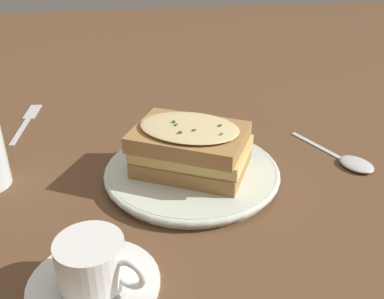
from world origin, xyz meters
The scene contains 6 objects.
ground_plane centered at (0.00, 0.00, 0.00)m, with size 2.40×2.40×0.00m, color brown.
dinner_plate centered at (0.01, 0.02, 0.01)m, with size 0.26×0.26×0.02m.
sandwich centered at (0.01, 0.02, 0.05)m, with size 0.19×0.17×0.07m.
teacup_with_saucer centered at (0.15, 0.22, 0.02)m, with size 0.14×0.14×0.06m.
fork centered at (0.29, -0.23, 0.00)m, with size 0.03×0.17×0.00m.
spoon centered at (-0.24, 0.02, 0.00)m, with size 0.09×0.16×0.01m.
Camera 1 is at (0.10, 0.58, 0.36)m, focal length 42.00 mm.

